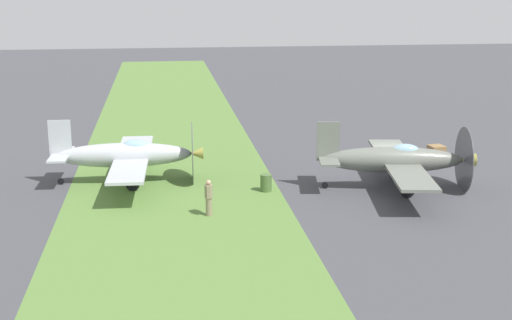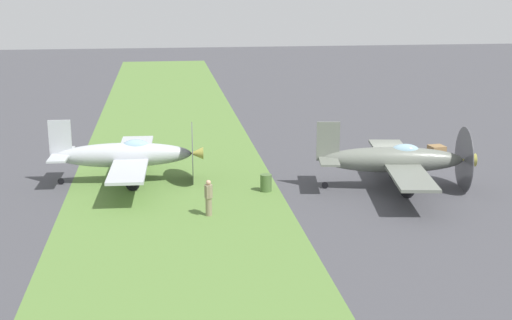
{
  "view_description": "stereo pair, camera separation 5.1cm",
  "coord_description": "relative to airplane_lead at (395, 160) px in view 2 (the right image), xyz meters",
  "views": [
    {
      "loc": [
        37.18,
        -12.99,
        10.67
      ],
      "look_at": [
        1.29,
        -8.05,
        1.42
      ],
      "focal_mm": 49.3,
      "sensor_mm": 36.0,
      "label": 1
    },
    {
      "loc": [
        37.19,
        -12.93,
        10.67
      ],
      "look_at": [
        1.29,
        -8.05,
        1.42
      ],
      "focal_mm": 49.3,
      "sensor_mm": 36.0,
      "label": 2
    }
  ],
  "objects": [
    {
      "name": "airplane_lead",
      "position": [
        0.0,
        0.0,
        0.0
      ],
      "size": [
        10.61,
        8.44,
        3.76
      ],
      "rotation": [
        0.0,
        0.0,
        -0.15
      ],
      "color": "slate",
      "rests_on": "ground"
    },
    {
      "name": "fuel_drum",
      "position": [
        -0.46,
        -6.79,
        -1.12
      ],
      "size": [
        0.6,
        0.6,
        0.9
      ],
      "primitive_type": "cylinder",
      "color": "#476633",
      "rests_on": "ground"
    },
    {
      "name": "grass_verge",
      "position": [
        -2.85,
        -11.55,
        -1.57
      ],
      "size": [
        120.0,
        11.0,
        0.01
      ],
      "primitive_type": "cube",
      "color": "#567A38",
      "rests_on": "ground"
    },
    {
      "name": "ground_plane",
      "position": [
        -2.85,
        0.88,
        -1.57
      ],
      "size": [
        160.0,
        160.0,
        0.0
      ],
      "primitive_type": "plane",
      "color": "#424247"
    },
    {
      "name": "ground_crew_chief",
      "position": [
        3.08,
        -10.03,
        -0.66
      ],
      "size": [
        0.61,
        0.38,
        1.73
      ],
      "rotation": [
        0.0,
        0.0,
        5.98
      ],
      "color": "#847A5B",
      "rests_on": "ground"
    },
    {
      "name": "airplane_wingman",
      "position": [
        -3.08,
        -14.0,
        -0.03
      ],
      "size": [
        10.33,
        8.19,
        3.69
      ],
      "rotation": [
        0.0,
        0.0,
        -0.04
      ],
      "color": "#B2B7BC",
      "rests_on": "ground"
    },
    {
      "name": "supply_crate",
      "position": [
        -6.65,
        5.0,
        -1.25
      ],
      "size": [
        1.01,
        1.01,
        0.64
      ],
      "primitive_type": "cube",
      "rotation": [
        0.0,
        0.0,
        0.13
      ],
      "color": "olive",
      "rests_on": "ground"
    }
  ]
}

